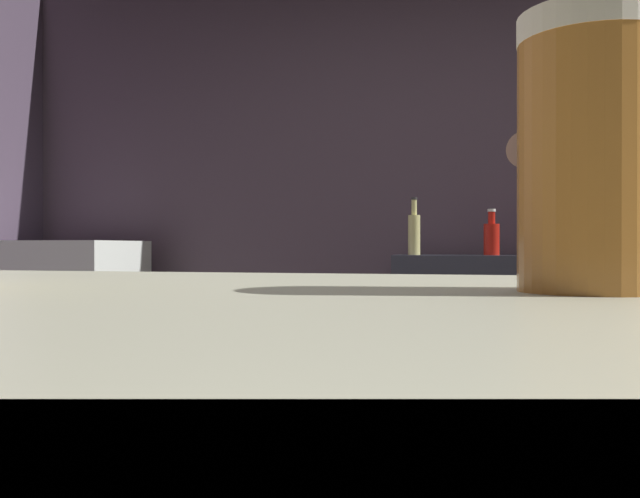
% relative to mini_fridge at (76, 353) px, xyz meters
% --- Properties ---
extents(wall_back, '(5.20, 0.10, 2.70)m').
position_rel_mini_fridge_xyz_m(wall_back, '(2.07, 0.45, 0.78)').
color(wall_back, '#52414F').
rests_on(wall_back, ground).
extents(back_shelf, '(0.98, 0.36, 1.07)m').
position_rel_mini_fridge_xyz_m(back_shelf, '(2.10, 0.17, -0.03)').
color(back_shelf, '#323340').
rests_on(back_shelf, ground).
extents(mini_fridge, '(0.55, 0.58, 1.14)m').
position_rel_mini_fridge_xyz_m(mini_fridge, '(0.00, 0.00, 0.00)').
color(mini_fridge, white).
rests_on(mini_fridge, ground).
extents(bartender, '(0.48, 0.55, 1.75)m').
position_rel_mini_fridge_xyz_m(bartender, '(2.27, -1.61, 0.45)').
color(bartender, '#2B3135').
rests_on(bartender, ground).
extents(mixing_bowl, '(0.21, 0.21, 0.06)m').
position_rel_mini_fridge_xyz_m(mixing_bowl, '(2.10, -1.05, 0.34)').
color(mixing_bowl, '#CD4E35').
rests_on(mixing_bowl, prep_counter).
extents(pint_glass_near, '(0.07, 0.07, 0.13)m').
position_rel_mini_fridge_xyz_m(pint_glass_near, '(2.08, -2.72, 0.59)').
color(pint_glass_near, '#BE7732').
rests_on(pint_glass_near, bar_counter).
extents(bottle_hot_sauce, '(0.06, 0.06, 0.27)m').
position_rel_mini_fridge_xyz_m(bottle_hot_sauce, '(1.70, 0.11, 0.61)').
color(bottle_hot_sauce, '#D6CF7F').
rests_on(bottle_hot_sauce, back_shelf).
extents(bottle_soy, '(0.07, 0.07, 0.21)m').
position_rel_mini_fridge_xyz_m(bottle_soy, '(2.05, 0.10, 0.58)').
color(bottle_soy, red).
rests_on(bottle_soy, back_shelf).
extents(bottle_olive_oil, '(0.05, 0.05, 0.26)m').
position_rel_mini_fridge_xyz_m(bottle_olive_oil, '(2.39, 0.08, 0.61)').
color(bottle_olive_oil, red).
rests_on(bottle_olive_oil, back_shelf).
extents(bottle_vinegar, '(0.05, 0.05, 0.20)m').
position_rel_mini_fridge_xyz_m(bottle_vinegar, '(2.22, 0.15, 0.58)').
color(bottle_vinegar, red).
rests_on(bottle_vinegar, back_shelf).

